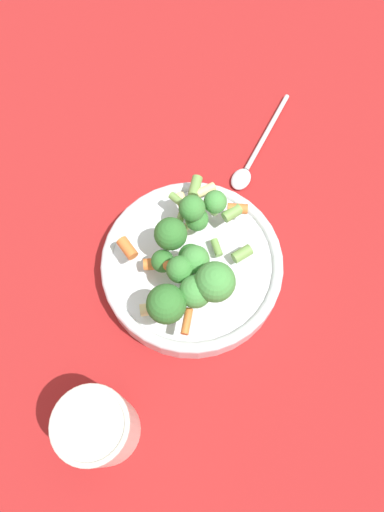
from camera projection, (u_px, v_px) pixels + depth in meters
ground_plane at (192, 271)px, 0.65m from camera, size 3.00×3.00×0.00m
bowl at (192, 266)px, 0.63m from camera, size 0.23×0.23×0.04m
pasta_salad at (189, 260)px, 0.56m from camera, size 0.21×0.16×0.09m
cup at (99, 428)px, 0.53m from camera, size 0.08×0.08×0.11m
spoon at (253, 158)px, 0.71m from camera, size 0.18×0.08×0.01m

